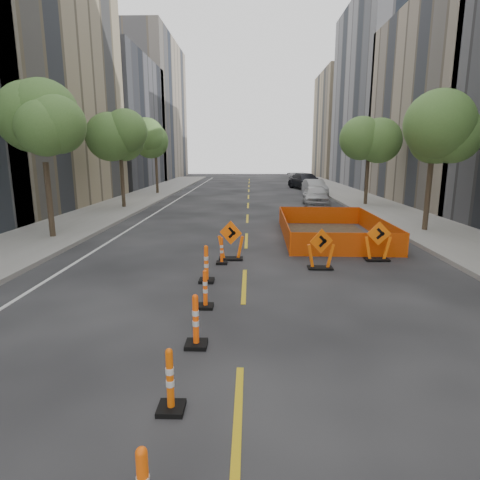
{
  "coord_description": "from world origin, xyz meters",
  "views": [
    {
      "loc": [
        0.16,
        -6.82,
        3.63
      ],
      "look_at": [
        -0.14,
        4.97,
        1.1
      ],
      "focal_mm": 30.0,
      "sensor_mm": 36.0,
      "label": 1
    }
  ],
  "objects_px": {
    "channelizer_3": "(196,321)",
    "parked_car_mid": "(315,187)",
    "parked_car_near": "(316,195)",
    "channelizer_6": "(222,250)",
    "chevron_sign_left": "(231,240)",
    "channelizer_4": "(205,289)",
    "parked_car_far": "(306,181)",
    "chevron_sign_center": "(321,249)",
    "chevron_sign_right": "(378,241)",
    "channelizer_2": "(170,380)",
    "channelizer_5": "(206,264)"
  },
  "relations": [
    {
      "from": "channelizer_3",
      "to": "parked_car_far",
      "type": "distance_m",
      "value": 36.48
    },
    {
      "from": "chevron_sign_center",
      "to": "chevron_sign_left",
      "type": "bearing_deg",
      "value": 143.07
    },
    {
      "from": "parked_car_mid",
      "to": "chevron_sign_center",
      "type": "bearing_deg",
      "value": -102.82
    },
    {
      "from": "chevron_sign_center",
      "to": "parked_car_mid",
      "type": "height_order",
      "value": "parked_car_mid"
    },
    {
      "from": "channelizer_4",
      "to": "chevron_sign_center",
      "type": "xyz_separation_m",
      "value": [
        3.33,
        3.44,
        0.19
      ]
    },
    {
      "from": "channelizer_2",
      "to": "channelizer_3",
      "type": "distance_m",
      "value": 1.99
    },
    {
      "from": "chevron_sign_right",
      "to": "parked_car_near",
      "type": "relative_size",
      "value": 0.32
    },
    {
      "from": "channelizer_4",
      "to": "chevron_sign_right",
      "type": "distance_m",
      "value": 7.13
    },
    {
      "from": "channelizer_2",
      "to": "channelizer_6",
      "type": "bearing_deg",
      "value": 88.75
    },
    {
      "from": "channelizer_4",
      "to": "parked_car_near",
      "type": "bearing_deg",
      "value": 73.75
    },
    {
      "from": "chevron_sign_center",
      "to": "parked_car_far",
      "type": "height_order",
      "value": "parked_car_far"
    },
    {
      "from": "chevron_sign_left",
      "to": "parked_car_mid",
      "type": "height_order",
      "value": "parked_car_mid"
    },
    {
      "from": "channelizer_3",
      "to": "parked_car_mid",
      "type": "distance_m",
      "value": 29.82
    },
    {
      "from": "channelizer_4",
      "to": "chevron_sign_center",
      "type": "bearing_deg",
      "value": 45.93
    },
    {
      "from": "chevron_sign_right",
      "to": "parked_car_mid",
      "type": "relative_size",
      "value": 0.32
    },
    {
      "from": "parked_car_mid",
      "to": "channelizer_3",
      "type": "bearing_deg",
      "value": -107.56
    },
    {
      "from": "channelizer_6",
      "to": "chevron_sign_left",
      "type": "xyz_separation_m",
      "value": [
        0.28,
        0.57,
        0.23
      ]
    },
    {
      "from": "chevron_sign_left",
      "to": "parked_car_far",
      "type": "distance_m",
      "value": 30.01
    },
    {
      "from": "channelizer_2",
      "to": "channelizer_4",
      "type": "bearing_deg",
      "value": 89.12
    },
    {
      "from": "channelizer_2",
      "to": "channelizer_4",
      "type": "relative_size",
      "value": 1.03
    },
    {
      "from": "channelizer_6",
      "to": "parked_car_far",
      "type": "relative_size",
      "value": 0.16
    },
    {
      "from": "channelizer_4",
      "to": "parked_car_far",
      "type": "relative_size",
      "value": 0.16
    },
    {
      "from": "channelizer_5",
      "to": "parked_car_far",
      "type": "relative_size",
      "value": 0.19
    },
    {
      "from": "chevron_sign_center",
      "to": "parked_car_near",
      "type": "height_order",
      "value": "parked_car_near"
    },
    {
      "from": "channelizer_4",
      "to": "parked_car_mid",
      "type": "relative_size",
      "value": 0.22
    },
    {
      "from": "chevron_sign_center",
      "to": "parked_car_near",
      "type": "xyz_separation_m",
      "value": [
        2.44,
        16.35,
        0.07
      ]
    },
    {
      "from": "channelizer_5",
      "to": "chevron_sign_left",
      "type": "bearing_deg",
      "value": 77.12
    },
    {
      "from": "chevron_sign_center",
      "to": "channelizer_3",
      "type": "bearing_deg",
      "value": -137.62
    },
    {
      "from": "channelizer_3",
      "to": "parked_car_near",
      "type": "xyz_separation_m",
      "value": [
        5.73,
        21.78,
        0.21
      ]
    },
    {
      "from": "channelizer_4",
      "to": "chevron_sign_right",
      "type": "relative_size",
      "value": 0.69
    },
    {
      "from": "chevron_sign_center",
      "to": "parked_car_far",
      "type": "distance_m",
      "value": 30.6
    },
    {
      "from": "channelizer_2",
      "to": "chevron_sign_center",
      "type": "bearing_deg",
      "value": 65.4
    },
    {
      "from": "channelizer_2",
      "to": "channelizer_5",
      "type": "bearing_deg",
      "value": 91.23
    },
    {
      "from": "channelizer_6",
      "to": "parked_car_mid",
      "type": "xyz_separation_m",
      "value": [
        6.71,
        23.08,
        0.25
      ]
    },
    {
      "from": "chevron_sign_center",
      "to": "channelizer_6",
      "type": "bearing_deg",
      "value": 154.29
    },
    {
      "from": "parked_car_near",
      "to": "parked_car_mid",
      "type": "xyz_separation_m",
      "value": [
        1.05,
        7.26,
        -0.02
      ]
    },
    {
      "from": "channelizer_6",
      "to": "channelizer_2",
      "type": "bearing_deg",
      "value": -91.25
    },
    {
      "from": "channelizer_2",
      "to": "chevron_sign_center",
      "type": "relative_size",
      "value": 0.74
    },
    {
      "from": "chevron_sign_center",
      "to": "chevron_sign_right",
      "type": "bearing_deg",
      "value": 10.71
    },
    {
      "from": "parked_car_far",
      "to": "channelizer_2",
      "type": "bearing_deg",
      "value": -117.56
    },
    {
      "from": "chevron_sign_right",
      "to": "parked_car_near",
      "type": "xyz_separation_m",
      "value": [
        0.28,
        15.25,
        0.05
      ]
    },
    {
      "from": "channelizer_5",
      "to": "channelizer_3",
      "type": "bearing_deg",
      "value": -86.71
    },
    {
      "from": "channelizer_3",
      "to": "chevron_sign_center",
      "type": "xyz_separation_m",
      "value": [
        3.29,
        5.43,
        0.13
      ]
    },
    {
      "from": "chevron_sign_left",
      "to": "channelizer_4",
      "type": "bearing_deg",
      "value": -73.07
    },
    {
      "from": "chevron_sign_left",
      "to": "parked_car_far",
      "type": "relative_size",
      "value": 0.24
    },
    {
      "from": "channelizer_3",
      "to": "chevron_sign_center",
      "type": "height_order",
      "value": "chevron_sign_center"
    },
    {
      "from": "channelizer_5",
      "to": "channelizer_6",
      "type": "xyz_separation_m",
      "value": [
        0.3,
        1.99,
        -0.08
      ]
    },
    {
      "from": "channelizer_6",
      "to": "chevron_sign_center",
      "type": "height_order",
      "value": "chevron_sign_center"
    },
    {
      "from": "chevron_sign_right",
      "to": "parked_car_far",
      "type": "bearing_deg",
      "value": 88.55
    },
    {
      "from": "channelizer_6",
      "to": "chevron_sign_right",
      "type": "relative_size",
      "value": 0.68
    }
  ]
}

